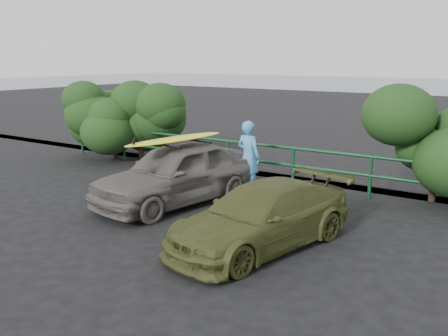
# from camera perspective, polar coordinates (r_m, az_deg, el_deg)

# --- Properties ---
(ground) EXTENTS (80.00, 80.00, 0.00)m
(ground) POSITION_cam_1_polar(r_m,az_deg,el_deg) (9.64, -11.06, -7.51)
(ground) COLOR black
(guardrail) EXTENTS (14.00, 0.08, 1.04)m
(guardrail) POSITION_cam_1_polar(r_m,az_deg,el_deg) (13.36, 4.04, 0.65)
(guardrail) COLOR #124023
(guardrail) RESTS_ON ground
(shrub_left) EXTENTS (3.20, 2.40, 2.30)m
(shrub_left) POSITION_cam_1_polar(r_m,az_deg,el_deg) (16.42, -9.97, 4.95)
(shrub_left) COLOR #1D3E16
(shrub_left) RESTS_ON ground
(sedan) EXTENTS (2.31, 4.32, 1.40)m
(sedan) POSITION_cam_1_polar(r_m,az_deg,el_deg) (11.33, -5.47, -0.61)
(sedan) COLOR #5D5853
(sedan) RESTS_ON ground
(olive_vehicle) EXTENTS (2.36, 4.06, 1.11)m
(olive_vehicle) POSITION_cam_1_polar(r_m,az_deg,el_deg) (8.76, 4.27, -5.55)
(olive_vehicle) COLOR #434820
(olive_vehicle) RESTS_ON ground
(man) EXTENTS (0.70, 0.51, 1.78)m
(man) POSITION_cam_1_polar(r_m,az_deg,el_deg) (12.16, 2.81, 1.26)
(man) COLOR #4696D3
(man) RESTS_ON ground
(roof_rack) EXTENTS (1.48, 1.15, 0.04)m
(roof_rack) POSITION_cam_1_polar(r_m,az_deg,el_deg) (11.19, -5.55, 2.99)
(roof_rack) COLOR black
(roof_rack) RESTS_ON sedan
(surfboard) EXTENTS (1.03, 2.82, 0.08)m
(surfboard) POSITION_cam_1_polar(r_m,az_deg,el_deg) (11.18, -5.55, 3.31)
(surfboard) COLOR yellow
(surfboard) RESTS_ON roof_rack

